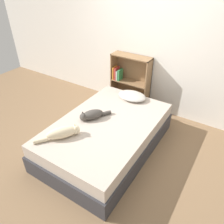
# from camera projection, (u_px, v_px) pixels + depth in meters

# --- Properties ---
(ground_plane) EXTENTS (8.00, 8.00, 0.00)m
(ground_plane) POSITION_uv_depth(u_px,v_px,m) (107.00, 147.00, 3.53)
(ground_plane) COLOR #846647
(wall_back) EXTENTS (8.00, 0.06, 2.50)m
(wall_back) POSITION_uv_depth(u_px,v_px,m) (152.00, 46.00, 3.89)
(wall_back) COLOR white
(wall_back) RESTS_ON ground_plane
(bed) EXTENTS (1.35, 2.10, 0.49)m
(bed) POSITION_uv_depth(u_px,v_px,m) (107.00, 135.00, 3.40)
(bed) COLOR #333338
(bed) RESTS_ON ground_plane
(pillow) EXTENTS (0.50, 0.36, 0.10)m
(pillow) POSITION_uv_depth(u_px,v_px,m) (132.00, 96.00, 3.82)
(pillow) COLOR beige
(pillow) RESTS_ON bed
(cat_light) EXTENTS (0.44, 0.55, 0.16)m
(cat_light) POSITION_uv_depth(u_px,v_px,m) (63.00, 132.00, 2.94)
(cat_light) COLOR beige
(cat_light) RESTS_ON bed
(cat_dark) EXTENTS (0.36, 0.45, 0.15)m
(cat_dark) POSITION_uv_depth(u_px,v_px,m) (92.00, 115.00, 3.31)
(cat_dark) COLOR #47423D
(cat_dark) RESTS_ON bed
(bookshelf) EXTENTS (0.78, 0.26, 1.06)m
(bookshelf) POSITION_uv_depth(u_px,v_px,m) (130.00, 80.00, 4.35)
(bookshelf) COLOR #8E6B47
(bookshelf) RESTS_ON ground_plane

